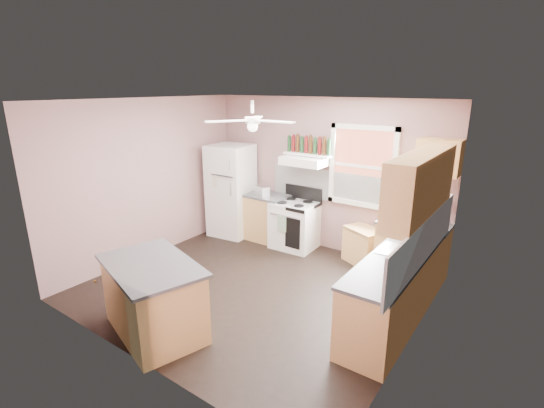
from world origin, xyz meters
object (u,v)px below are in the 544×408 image
Objects in this scene: toaster at (262,191)px; island at (154,300)px; refrigerator at (231,190)px; stove at (294,225)px; cart at (363,246)px.

toaster reaches higher than island.
island is (1.43, -3.07, -0.47)m from refrigerator.
refrigerator is at bearing -177.65° from stove.
toaster is at bearing 119.80° from island.
refrigerator reaches higher than toaster.
island is at bearing -86.55° from cart.
island is at bearing -57.18° from toaster.
refrigerator is 2.78m from cart.
island is (-1.28, -3.28, 0.12)m from cart.
stove is at bearing 27.44° from toaster.
toaster is at bearing -3.97° from refrigerator.
cart is 0.48× the size of island.
stove and island have the same top height.
stove is at bearing -151.26° from cart.
toaster is 0.46× the size of cart.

